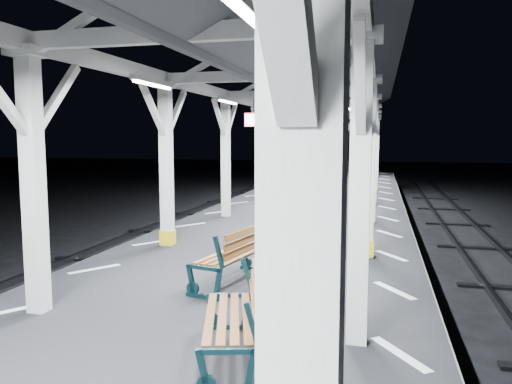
% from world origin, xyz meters
% --- Properties ---
extents(ground, '(120.00, 120.00, 0.00)m').
position_xyz_m(ground, '(0.00, 0.00, 0.00)').
color(ground, black).
rests_on(ground, ground).
extents(platform, '(6.00, 50.00, 1.00)m').
position_xyz_m(platform, '(0.00, 0.00, 0.50)').
color(platform, black).
rests_on(platform, ground).
extents(hazard_stripes_left, '(1.00, 48.00, 0.01)m').
position_xyz_m(hazard_stripes_left, '(-2.45, 0.00, 1.00)').
color(hazard_stripes_left, silver).
rests_on(hazard_stripes_left, platform).
extents(hazard_stripes_right, '(1.00, 48.00, 0.01)m').
position_xyz_m(hazard_stripes_right, '(2.45, 0.00, 1.00)').
color(hazard_stripes_right, silver).
rests_on(hazard_stripes_right, platform).
extents(canopy, '(5.40, 49.00, 4.65)m').
position_xyz_m(canopy, '(0.00, -0.02, 4.56)').
color(canopy, silver).
rests_on(canopy, platform).
extents(bench_near, '(1.00, 1.67, 0.85)m').
position_xyz_m(bench_near, '(0.85, -2.68, 1.46)').
color(bench_near, '#0C292D').
rests_on(bench_near, platform).
extents(bench_mid, '(0.97, 1.78, 0.91)m').
position_xyz_m(bench_mid, '(0.17, -0.24, 1.49)').
color(bench_mid, '#0C292D').
rests_on(bench_mid, platform).
extents(bench_far, '(1.07, 1.79, 0.91)m').
position_xyz_m(bench_far, '(-0.32, 13.15, 1.49)').
color(bench_far, '#0C292D').
rests_on(bench_far, platform).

